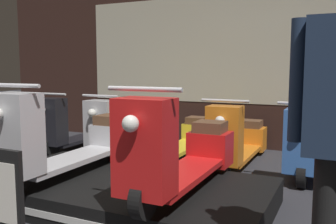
{
  "coord_description": "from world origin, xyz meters",
  "views": [
    {
      "loc": [
        1.8,
        -1.93,
        1.26
      ],
      "look_at": [
        0.0,
        1.88,
        0.76
      ],
      "focal_mm": 40.0,
      "sensor_mm": 36.0,
      "label": 1
    }
  ],
  "objects_px": {
    "scooter_backrow_2": "(177,135)",
    "price_sign_board": "(0,198)",
    "scooter_backrow_4": "(308,146)",
    "scooter_backrow_1": "(125,130)",
    "scooter_display_right": "(180,153)",
    "scooter_backrow_3": "(238,140)",
    "scooter_backrow_0": "(78,127)",
    "scooter_display_left": "(66,141)"
  },
  "relations": [
    {
      "from": "scooter_backrow_2",
      "to": "price_sign_board",
      "type": "bearing_deg",
      "value": -91.37
    },
    {
      "from": "scooter_backrow_2",
      "to": "price_sign_board",
      "type": "xyz_separation_m",
      "value": [
        -0.07,
        -2.9,
        0.02
      ]
    },
    {
      "from": "scooter_backrow_4",
      "to": "scooter_backrow_1",
      "type": "bearing_deg",
      "value": 180.0
    },
    {
      "from": "scooter_backrow_2",
      "to": "scooter_backrow_4",
      "type": "bearing_deg",
      "value": 0.0
    },
    {
      "from": "scooter_display_right",
      "to": "scooter_backrow_1",
      "type": "distance_m",
      "value": 2.57
    },
    {
      "from": "scooter_display_right",
      "to": "scooter_backrow_3",
      "type": "distance_m",
      "value": 1.92
    },
    {
      "from": "price_sign_board",
      "to": "scooter_backrow_0",
      "type": "bearing_deg",
      "value": 119.48
    },
    {
      "from": "scooter_backrow_0",
      "to": "scooter_display_right",
      "type": "bearing_deg",
      "value": -36.48
    },
    {
      "from": "scooter_backrow_0",
      "to": "price_sign_board",
      "type": "distance_m",
      "value": 3.33
    },
    {
      "from": "scooter_backrow_0",
      "to": "scooter_backrow_2",
      "type": "xyz_separation_m",
      "value": [
        1.71,
        0.0,
        0.0
      ]
    },
    {
      "from": "price_sign_board",
      "to": "scooter_backrow_1",
      "type": "bearing_deg",
      "value": 105.15
    },
    {
      "from": "scooter_backrow_2",
      "to": "scooter_backrow_3",
      "type": "distance_m",
      "value": 0.85
    },
    {
      "from": "scooter_backrow_0",
      "to": "scooter_backrow_4",
      "type": "xyz_separation_m",
      "value": [
        3.41,
        0.0,
        0.0
      ]
    },
    {
      "from": "scooter_backrow_1",
      "to": "scooter_display_right",
      "type": "bearing_deg",
      "value": -47.9
    },
    {
      "from": "scooter_display_left",
      "to": "scooter_backrow_4",
      "type": "distance_m",
      "value": 2.79
    },
    {
      "from": "scooter_backrow_1",
      "to": "scooter_backrow_4",
      "type": "relative_size",
      "value": 1.0
    },
    {
      "from": "scooter_backrow_4",
      "to": "scooter_backrow_0",
      "type": "bearing_deg",
      "value": 180.0
    },
    {
      "from": "scooter_backrow_2",
      "to": "scooter_display_left",
      "type": "bearing_deg",
      "value": -99.76
    },
    {
      "from": "price_sign_board",
      "to": "scooter_display_right",
      "type": "bearing_deg",
      "value": 46.82
    },
    {
      "from": "scooter_backrow_3",
      "to": "price_sign_board",
      "type": "distance_m",
      "value": 3.04
    },
    {
      "from": "scooter_display_left",
      "to": "scooter_backrow_3",
      "type": "bearing_deg",
      "value": 58.17
    },
    {
      "from": "scooter_backrow_0",
      "to": "scooter_backrow_3",
      "type": "height_order",
      "value": "same"
    },
    {
      "from": "scooter_display_right",
      "to": "scooter_backrow_4",
      "type": "height_order",
      "value": "scooter_display_right"
    },
    {
      "from": "scooter_display_right",
      "to": "price_sign_board",
      "type": "distance_m",
      "value": 1.38
    },
    {
      "from": "scooter_display_left",
      "to": "scooter_backrow_3",
      "type": "height_order",
      "value": "scooter_display_left"
    },
    {
      "from": "scooter_backrow_0",
      "to": "scooter_backrow_1",
      "type": "distance_m",
      "value": 0.85
    },
    {
      "from": "scooter_backrow_2",
      "to": "scooter_backrow_4",
      "type": "height_order",
      "value": "same"
    },
    {
      "from": "scooter_display_right",
      "to": "scooter_backrow_0",
      "type": "distance_m",
      "value": 3.21
    },
    {
      "from": "scooter_backrow_3",
      "to": "price_sign_board",
      "type": "xyz_separation_m",
      "value": [
        -0.92,
        -2.9,
        0.02
      ]
    },
    {
      "from": "scooter_backrow_4",
      "to": "price_sign_board",
      "type": "relative_size",
      "value": 2.49
    },
    {
      "from": "scooter_display_left",
      "to": "scooter_display_right",
      "type": "height_order",
      "value": "same"
    },
    {
      "from": "scooter_backrow_1",
      "to": "price_sign_board",
      "type": "xyz_separation_m",
      "value": [
        0.78,
        -2.9,
        0.02
      ]
    },
    {
      "from": "scooter_backrow_3",
      "to": "scooter_backrow_4",
      "type": "bearing_deg",
      "value": 0.0
    },
    {
      "from": "scooter_backrow_0",
      "to": "scooter_backrow_3",
      "type": "bearing_deg",
      "value": 0.0
    },
    {
      "from": "scooter_display_right",
      "to": "scooter_backrow_3",
      "type": "xyz_separation_m",
      "value": [
        -0.01,
        1.9,
        -0.23
      ]
    },
    {
      "from": "scooter_display_left",
      "to": "scooter_backrow_0",
      "type": "bearing_deg",
      "value": 125.96
    },
    {
      "from": "scooter_backrow_3",
      "to": "scooter_backrow_4",
      "type": "height_order",
      "value": "same"
    },
    {
      "from": "scooter_backrow_1",
      "to": "scooter_backrow_3",
      "type": "distance_m",
      "value": 1.71
    },
    {
      "from": "scooter_display_left",
      "to": "scooter_backrow_1",
      "type": "xyz_separation_m",
      "value": [
        -0.53,
        1.9,
        -0.23
      ]
    },
    {
      "from": "scooter_backrow_2",
      "to": "scooter_backrow_3",
      "type": "xyz_separation_m",
      "value": [
        0.85,
        0.0,
        0.0
      ]
    },
    {
      "from": "scooter_backrow_3",
      "to": "scooter_display_right",
      "type": "bearing_deg",
      "value": -89.65
    },
    {
      "from": "scooter_display_right",
      "to": "scooter_backrow_0",
      "type": "height_order",
      "value": "scooter_display_right"
    }
  ]
}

